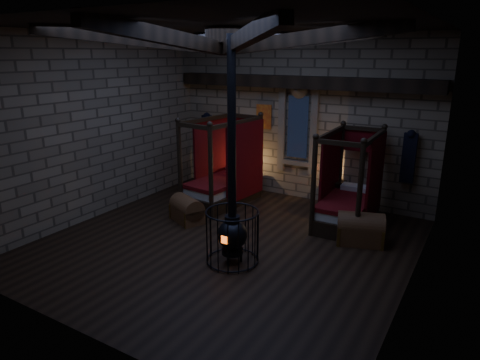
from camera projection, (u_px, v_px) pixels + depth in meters
The scene contains 8 objects.
room at pixel (227, 53), 7.77m from camera, with size 7.02×7.02×4.29m.
bed_left at pixel (224, 182), 11.06m from camera, with size 1.33×2.20×2.19m.
bed_right at pixel (348, 202), 9.65m from camera, with size 1.12×2.04×2.10m.
trunk_left at pixel (187, 210), 9.86m from camera, with size 0.96×0.81×0.60m.
trunk_right at pixel (360, 229), 8.70m from camera, with size 1.05×0.84×0.67m.
nightstand_left at pixel (250, 182), 11.72m from camera, with size 0.46×0.44×0.84m.
nightstand_right at pixel (334, 194), 10.61m from camera, with size 0.53×0.51×0.80m.
stove at pixel (232, 231), 7.82m from camera, with size 0.98×0.98×4.05m.
Camera 1 is at (4.36, -6.75, 3.75)m, focal length 32.00 mm.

